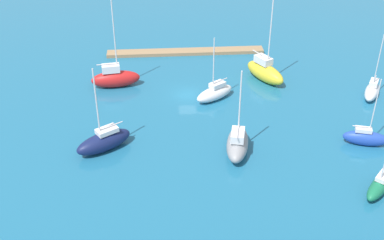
{
  "coord_description": "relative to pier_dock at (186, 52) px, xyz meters",
  "views": [
    {
      "loc": [
        3.68,
        61.18,
        33.95
      ],
      "look_at": [
        0.0,
        9.27,
        1.5
      ],
      "focal_mm": 45.95,
      "sensor_mm": 36.0,
      "label": 1
    }
  ],
  "objects": [
    {
      "name": "mooring_buoy_white",
      "position": [
        -12.5,
        4.11,
        0.15
      ],
      "size": [
        0.85,
        0.85,
        0.85
      ],
      "primitive_type": "sphere",
      "color": "white",
      "rests_on": "water"
    },
    {
      "name": "sailboat_green_along_channel",
      "position": [
        -18.24,
        36.87,
        0.62
      ],
      "size": [
        5.03,
        5.24,
        8.58
      ],
      "rotation": [
        0.0,
        0.0,
        0.82
      ],
      "color": "#19724C",
      "rests_on": "water"
    },
    {
      "name": "sailboat_white_near_pier",
      "position": [
        -3.13,
        15.83,
        0.77
      ],
      "size": [
        6.2,
        5.17,
        9.25
      ],
      "rotation": [
        0.0,
        0.0,
        0.6
      ],
      "color": "white",
      "rests_on": "water"
    },
    {
      "name": "water",
      "position": [
        0.59,
        14.26,
        -0.27
      ],
      "size": [
        160.0,
        160.0,
        0.0
      ],
      "primitive_type": "plane",
      "color": "#1E668C",
      "rests_on": "ground"
    },
    {
      "name": "sailboat_navy_lone_south",
      "position": [
        11.26,
        27.0,
        0.94
      ],
      "size": [
        7.15,
        5.83,
        10.78
      ],
      "rotation": [
        0.0,
        0.0,
        0.58
      ],
      "color": "#141E4C",
      "rests_on": "water"
    },
    {
      "name": "sailboat_yellow_east_end",
      "position": [
        -11.22,
        10.61,
        1.22
      ],
      "size": [
        5.92,
        7.72,
        14.32
      ],
      "rotation": [
        0.0,
        0.0,
        2.1
      ],
      "color": "yellow",
      "rests_on": "water"
    },
    {
      "name": "sailboat_blue_far_north",
      "position": [
        -19.97,
        28.19,
        0.74
      ],
      "size": [
        5.58,
        3.07,
        8.89
      ],
      "rotation": [
        0.0,
        0.0,
        2.86
      ],
      "color": "#2347B2",
      "rests_on": "water"
    },
    {
      "name": "sailboat_red_mid_basin",
      "position": [
        10.9,
        11.02,
        1.16
      ],
      "size": [
        7.3,
        3.2,
        13.3
      ],
      "rotation": [
        0.0,
        0.0,
        3.27
      ],
      "color": "red",
      "rests_on": "water"
    },
    {
      "name": "sailboat_gray_far_south",
      "position": [
        -4.38,
        28.69,
        1.05
      ],
      "size": [
        3.95,
        7.41,
        10.48
      ],
      "rotation": [
        0.0,
        0.0,
        4.49
      ],
      "color": "gray",
      "rests_on": "water"
    },
    {
      "name": "sailboat_white_inner_mooring",
      "position": [
        -25.3,
        16.65,
        0.7
      ],
      "size": [
        4.33,
        5.68,
        9.5
      ],
      "rotation": [
        0.0,
        0.0,
        1.04
      ],
      "color": "white",
      "rests_on": "water"
    },
    {
      "name": "pier_dock",
      "position": [
        0.0,
        0.0,
        0.0
      ],
      "size": [
        26.03,
        2.19,
        0.55
      ],
      "primitive_type": "cube",
      "color": "#997A56",
      "rests_on": "ground"
    }
  ]
}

